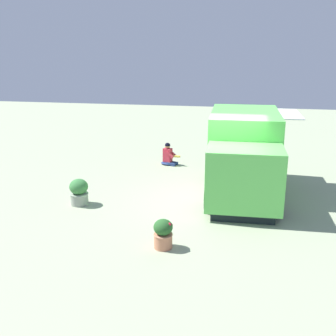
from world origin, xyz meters
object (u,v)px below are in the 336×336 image
object	(u,v)px
person_customer	(168,156)
planter_flowering_near	(79,192)
food_truck	(244,157)
planter_flowering_far	(163,233)

from	to	relation	value
person_customer	planter_flowering_near	bearing A→B (deg)	69.07
food_truck	planter_flowering_far	world-z (taller)	food_truck
person_customer	planter_flowering_near	xyz separation A→B (m)	(1.74, 4.55, 0.06)
food_truck	planter_flowering_far	size ratio (longest dim) A/B	6.94
food_truck	planter_flowering_far	distance (m)	4.45
planter_flowering_near	planter_flowering_far	size ratio (longest dim) A/B	1.11
person_customer	planter_flowering_far	world-z (taller)	person_customer
planter_flowering_near	planter_flowering_far	distance (m)	3.60
planter_flowering_far	food_truck	bearing A→B (deg)	-112.58
food_truck	person_customer	bearing A→B (deg)	-43.45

